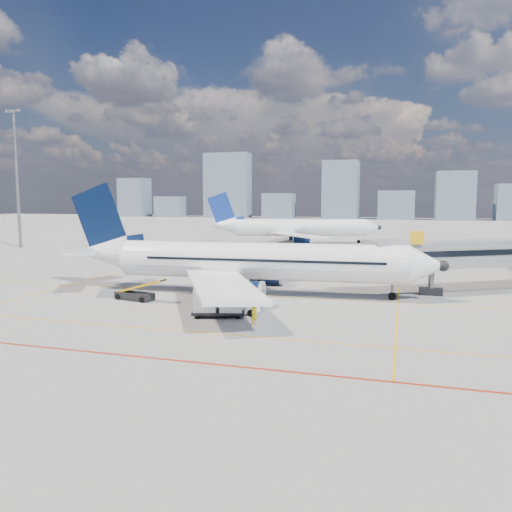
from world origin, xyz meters
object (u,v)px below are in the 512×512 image
(main_aircraft, at_px, (244,261))
(belt_loader, at_px, (136,294))
(baggage_tug, at_px, (243,305))
(ramp_worker, at_px, (254,314))
(cargo_dolly, at_px, (218,301))
(second_aircraft, at_px, (293,228))

(main_aircraft, relative_size, belt_loader, 6.77)
(baggage_tug, height_order, ramp_worker, ramp_worker)
(ramp_worker, bearing_deg, cargo_dolly, 94.40)
(cargo_dolly, bearing_deg, main_aircraft, 79.91)
(ramp_worker, bearing_deg, main_aircraft, 51.81)
(main_aircraft, xyz_separation_m, belt_loader, (-8.64, -5.52, -2.66))
(main_aircraft, relative_size, second_aircraft, 1.06)
(main_aircraft, xyz_separation_m, ramp_worker, (4.36, -11.09, -2.38))
(main_aircraft, height_order, cargo_dolly, main_aircraft)
(main_aircraft, bearing_deg, cargo_dolly, -88.60)
(cargo_dolly, height_order, ramp_worker, cargo_dolly)
(second_aircraft, distance_m, baggage_tug, 63.31)
(baggage_tug, height_order, belt_loader, belt_loader)
(cargo_dolly, relative_size, belt_loader, 0.81)
(main_aircraft, distance_m, cargo_dolly, 9.66)
(second_aircraft, bearing_deg, belt_loader, -109.00)
(second_aircraft, relative_size, cargo_dolly, 7.92)
(second_aircraft, xyz_separation_m, cargo_dolly, (7.75, -64.00, -2.00))
(main_aircraft, height_order, second_aircraft, main_aircraft)
(baggage_tug, bearing_deg, second_aircraft, 102.58)
(baggage_tug, bearing_deg, ramp_worker, -54.12)
(second_aircraft, distance_m, ramp_worker, 66.67)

